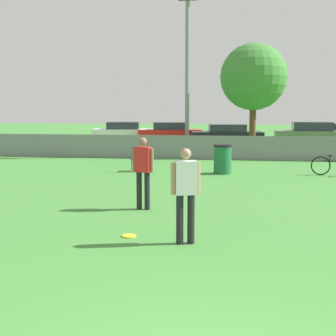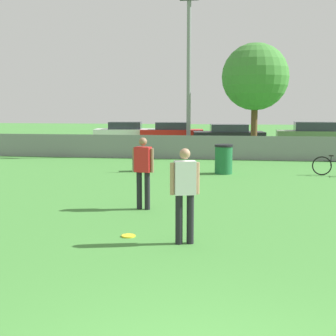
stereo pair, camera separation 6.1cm
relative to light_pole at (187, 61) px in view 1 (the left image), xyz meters
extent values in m
cube|color=gray|center=(2.12, -1.04, -4.02)|extent=(25.53, 0.03, 1.10)
cylinder|color=gray|center=(0.00, 0.00, -0.91)|extent=(0.20, 0.20, 7.31)
cylinder|color=brown|center=(3.17, 1.22, -3.25)|extent=(0.32, 0.32, 2.64)
sphere|color=#3D7F33|center=(3.17, 1.22, -0.69)|extent=(3.30, 3.30, 3.30)
cylinder|color=black|center=(1.35, -14.50, -4.12)|extent=(0.13, 0.13, 0.90)
cylinder|color=black|center=(1.54, -14.44, -4.12)|extent=(0.13, 0.13, 0.90)
cube|color=silver|center=(1.44, -14.47, -3.37)|extent=(0.42, 0.32, 0.60)
sphere|color=tan|center=(1.44, -14.47, -2.95)|extent=(0.19, 0.19, 0.19)
cylinder|color=tan|center=(1.23, -14.54, -3.39)|extent=(0.08, 0.08, 0.57)
cylinder|color=tan|center=(1.66, -14.41, -3.39)|extent=(0.08, 0.08, 0.57)
cylinder|color=black|center=(0.05, -11.79, -4.12)|extent=(0.13, 0.13, 0.90)
cylinder|color=black|center=(0.25, -11.83, -4.12)|extent=(0.13, 0.13, 0.90)
cube|color=red|center=(0.15, -11.81, -3.37)|extent=(0.40, 0.28, 0.60)
sphere|color=#8C664C|center=(0.15, -11.81, -2.95)|extent=(0.19, 0.19, 0.19)
cylinder|color=#8C664C|center=(-0.07, -11.77, -3.39)|extent=(0.08, 0.08, 0.57)
cylinder|color=#8C664C|center=(0.38, -11.85, -3.39)|extent=(0.08, 0.08, 0.57)
cylinder|color=yellow|center=(0.34, -14.17, -4.56)|extent=(0.26, 0.26, 0.03)
torus|color=yellow|center=(0.34, -14.17, -4.55)|extent=(0.27, 0.27, 0.03)
cylinder|color=#333338|center=(-1.17, -5.15, -4.35)|extent=(0.02, 0.02, 0.43)
cylinder|color=#333338|center=(-1.58, -5.29, -4.35)|extent=(0.02, 0.02, 0.43)
cylinder|color=#333338|center=(-1.03, -5.56, -4.35)|extent=(0.02, 0.02, 0.43)
cylinder|color=#333338|center=(-1.44, -5.70, -4.35)|extent=(0.02, 0.02, 0.43)
cube|color=black|center=(-1.30, -5.42, -4.12)|extent=(0.61, 0.61, 0.03)
cube|color=black|center=(-1.23, -5.64, -3.87)|extent=(0.46, 0.18, 0.48)
torus|color=black|center=(5.35, -5.45, -4.23)|extent=(0.68, 0.16, 0.68)
cylinder|color=black|center=(5.64, -5.50, -4.05)|extent=(0.03, 0.03, 0.35)
cube|color=black|center=(5.64, -5.50, -3.86)|extent=(0.17, 0.09, 0.04)
cylinder|color=#1E6638|center=(1.87, -5.58, -4.07)|extent=(0.63, 0.63, 0.99)
cylinder|color=black|center=(1.87, -5.58, -3.54)|extent=(0.66, 0.66, 0.08)
cylinder|color=black|center=(-4.16, 10.20, -4.25)|extent=(0.66, 0.26, 0.64)
cylinder|color=black|center=(-3.95, 8.58, -4.25)|extent=(0.66, 0.26, 0.64)
cylinder|color=black|center=(-6.76, 9.87, -4.25)|extent=(0.66, 0.26, 0.64)
cylinder|color=black|center=(-6.56, 8.25, -4.25)|extent=(0.66, 0.26, 0.64)
cube|color=white|center=(-5.36, 9.23, -4.03)|extent=(4.43, 2.37, 0.66)
cube|color=#2D333D|center=(-5.36, 9.23, -3.46)|extent=(2.39, 1.89, 0.49)
cylinder|color=black|center=(-0.85, 9.97, -4.25)|extent=(0.65, 0.25, 0.64)
cylinder|color=black|center=(-0.69, 8.53, -4.25)|extent=(0.65, 0.25, 0.64)
cylinder|color=black|center=(-3.46, 9.67, -4.25)|extent=(0.65, 0.25, 0.64)
cylinder|color=black|center=(-3.30, 8.24, -4.25)|extent=(0.65, 0.25, 0.64)
cube|color=red|center=(-2.08, 9.10, -4.03)|extent=(4.39, 2.13, 0.66)
cube|color=#2D333D|center=(-2.08, 9.10, -3.46)|extent=(2.35, 1.70, 0.49)
cylinder|color=black|center=(3.08, 8.39, -4.26)|extent=(0.64, 0.25, 0.62)
cylinder|color=black|center=(3.27, 6.82, -4.26)|extent=(0.64, 0.25, 0.62)
cylinder|color=black|center=(0.34, 8.05, -4.26)|extent=(0.64, 0.25, 0.62)
cylinder|color=black|center=(0.53, 6.49, -4.26)|extent=(0.64, 0.25, 0.62)
cube|color=black|center=(1.81, 7.44, -4.05)|extent=(4.64, 2.33, 0.63)
cube|color=#2D333D|center=(1.81, 7.44, -3.50)|extent=(2.49, 1.85, 0.47)
cylinder|color=black|center=(8.55, 8.60, -4.27)|extent=(0.61, 0.19, 0.60)
cylinder|color=black|center=(5.71, 8.65, -4.27)|extent=(0.61, 0.19, 0.60)
cylinder|color=black|center=(5.68, 7.13, -4.27)|extent=(0.61, 0.19, 0.60)
cube|color=#59724C|center=(7.11, 7.86, -4.03)|extent=(4.61, 1.84, 0.74)
cube|color=#2D333D|center=(7.11, 7.86, -3.38)|extent=(2.41, 1.58, 0.55)
cylinder|color=black|center=(8.05, 10.45, -4.24)|extent=(0.66, 0.20, 0.65)
cylinder|color=black|center=(8.11, 8.88, -4.24)|extent=(0.66, 0.20, 0.65)
camera|label=1|loc=(2.28, -22.57, -2.12)|focal=50.00mm
camera|label=2|loc=(2.34, -22.56, -2.12)|focal=50.00mm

